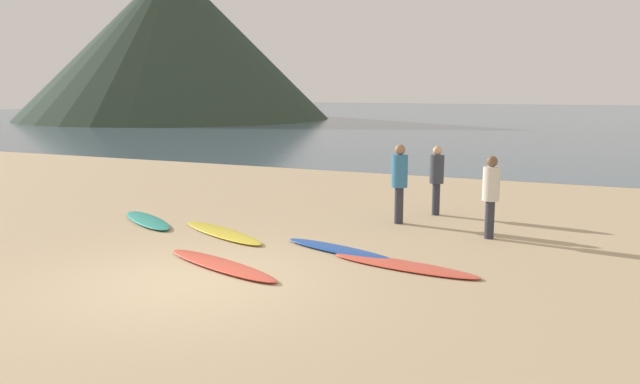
{
  "coord_description": "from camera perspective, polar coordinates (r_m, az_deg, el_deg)",
  "views": [
    {
      "loc": [
        5.5,
        -7.43,
        2.88
      ],
      "look_at": [
        -0.13,
        5.07,
        0.6
      ],
      "focal_mm": 35.05,
      "sensor_mm": 36.0,
      "label": 1
    }
  ],
  "objects": [
    {
      "name": "ground_plane",
      "position": [
        18.51,
        6.66,
        0.12
      ],
      "size": [
        120.0,
        120.0,
        0.2
      ],
      "primitive_type": "cube",
      "color": "tan",
      "rests_on": "ground"
    },
    {
      "name": "ocean_water",
      "position": [
        70.46,
        19.9,
        6.54
      ],
      "size": [
        140.0,
        100.0,
        0.01
      ],
      "primitive_type": "cube",
      "color": "#475B6B",
      "rests_on": "ground"
    },
    {
      "name": "headland_hill",
      "position": [
        62.49,
        -13.16,
        13.21
      ],
      "size": [
        29.33,
        29.33,
        14.5
      ],
      "primitive_type": "cone",
      "color": "#28382B",
      "rests_on": "ground"
    },
    {
      "name": "surfboard_0",
      "position": [
        14.1,
        -15.49,
        -2.5
      ],
      "size": [
        2.26,
        1.71,
        0.09
      ],
      "primitive_type": "ellipsoid",
      "rotation": [
        0.0,
        0.0,
        -0.56
      ],
      "color": "teal",
      "rests_on": "ground"
    },
    {
      "name": "surfboard_1",
      "position": [
        12.63,
        -8.92,
        -3.68
      ],
      "size": [
        2.64,
        1.66,
        0.08
      ],
      "primitive_type": "ellipsoid",
      "rotation": [
        0.0,
        0.0,
        -0.45
      ],
      "color": "yellow",
      "rests_on": "ground"
    },
    {
      "name": "surfboard_2",
      "position": [
        10.36,
        -9.04,
        -6.57
      ],
      "size": [
        2.7,
        1.4,
        0.08
      ],
      "primitive_type": "ellipsoid",
      "rotation": [
        0.0,
        0.0,
        -0.35
      ],
      "color": "#D84C38",
      "rests_on": "ground"
    },
    {
      "name": "surfboard_3",
      "position": [
        11.2,
        1.71,
        -5.25
      ],
      "size": [
        2.42,
        1.13,
        0.08
      ],
      "primitive_type": "ellipsoid",
      "rotation": [
        0.0,
        0.0,
        -0.29
      ],
      "color": "#1E479E",
      "rests_on": "ground"
    },
    {
      "name": "surfboard_4",
      "position": [
        10.32,
        7.63,
        -6.65
      ],
      "size": [
        2.66,
        0.97,
        0.07
      ],
      "primitive_type": "ellipsoid",
      "rotation": [
        0.0,
        0.0,
        -0.16
      ],
      "color": "#D84C38",
      "rests_on": "ground"
    },
    {
      "name": "person_0",
      "position": [
        13.43,
        7.27,
        1.35
      ],
      "size": [
        0.35,
        0.35,
        1.71
      ],
      "rotation": [
        0.0,
        0.0,
        2.63
      ],
      "color": "#2D2D38",
      "rests_on": "ground"
    },
    {
      "name": "person_1",
      "position": [
        12.41,
        15.34,
        0.16
      ],
      "size": [
        0.33,
        0.33,
        1.61
      ],
      "rotation": [
        0.0,
        0.0,
        1.82
      ],
      "color": "#2D2D38",
      "rests_on": "ground"
    },
    {
      "name": "person_2",
      "position": [
        14.49,
        10.61,
        1.58
      ],
      "size": [
        0.32,
        0.32,
        1.59
      ],
      "rotation": [
        0.0,
        0.0,
        0.7
      ],
      "color": "#2D2D38",
      "rests_on": "ground"
    }
  ]
}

